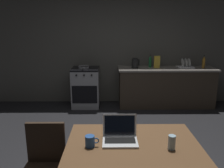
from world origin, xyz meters
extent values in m
plane|color=black|center=(0.00, 0.00, 0.00)|extent=(12.00, 12.00, 0.00)
cube|color=#4E4C46|center=(0.30, 2.61, 1.29)|extent=(6.40, 0.10, 2.58)
cube|color=#382D23|center=(1.19, 2.26, 0.42)|extent=(2.10, 0.60, 0.84)
cube|color=gray|center=(1.19, 2.26, 0.86)|extent=(2.16, 0.64, 0.04)
cube|color=gray|center=(-0.63, 2.26, 0.42)|extent=(0.60, 0.60, 0.84)
cube|color=black|center=(-0.63, 2.26, 0.86)|extent=(0.60, 0.60, 0.04)
cube|color=black|center=(-0.63, 1.95, 0.35)|extent=(0.54, 0.01, 0.39)
cylinder|color=black|center=(-0.79, 1.94, 0.78)|extent=(0.04, 0.02, 0.04)
cylinder|color=black|center=(-0.63, 1.94, 0.78)|extent=(0.04, 0.02, 0.04)
cylinder|color=black|center=(-0.47, 1.94, 0.78)|extent=(0.04, 0.02, 0.04)
cube|color=brown|center=(0.13, -0.93, 0.73)|extent=(1.21, 0.85, 0.04)
cylinder|color=brown|center=(-0.42, -0.57, 0.36)|extent=(0.05, 0.05, 0.71)
cylinder|color=brown|center=(0.67, -0.57, 0.36)|extent=(0.05, 0.05, 0.71)
cube|color=#2D2116|center=(-0.72, -0.74, 0.66)|extent=(0.38, 0.04, 0.42)
cube|color=silver|center=(0.01, -0.93, 0.76)|extent=(0.32, 0.22, 0.02)
cube|color=black|center=(0.01, -0.91, 0.77)|extent=(0.28, 0.12, 0.00)
cube|color=silver|center=(0.01, -0.80, 0.87)|extent=(0.32, 0.05, 0.21)
cube|color=black|center=(0.01, -0.80, 0.87)|extent=(0.29, 0.03, 0.18)
cylinder|color=black|center=(0.48, 2.26, 0.89)|extent=(0.15, 0.15, 0.02)
cylinder|color=black|center=(0.48, 2.26, 0.99)|extent=(0.15, 0.15, 0.19)
cylinder|color=black|center=(0.48, 2.26, 1.10)|extent=(0.09, 0.09, 0.02)
cube|color=black|center=(0.57, 2.26, 1.00)|extent=(0.02, 0.02, 0.13)
cylinder|color=#8C601E|center=(1.99, 2.21, 0.98)|extent=(0.06, 0.06, 0.21)
cone|color=#8C601E|center=(1.99, 2.21, 1.12)|extent=(0.06, 0.06, 0.06)
cylinder|color=black|center=(1.99, 2.21, 1.16)|extent=(0.03, 0.03, 0.02)
cylinder|color=gray|center=(-0.66, 2.24, 0.89)|extent=(0.23, 0.23, 0.01)
torus|color=gray|center=(-0.66, 2.24, 0.92)|extent=(0.25, 0.25, 0.02)
cylinder|color=black|center=(-0.66, 2.03, 0.90)|extent=(0.02, 0.18, 0.02)
cylinder|color=#264C8C|center=(-0.26, -0.99, 0.80)|extent=(0.09, 0.09, 0.10)
torus|color=#264C8C|center=(-0.20, -0.99, 0.81)|extent=(0.05, 0.01, 0.05)
cylinder|color=#99B7C6|center=(0.45, -1.04, 0.81)|extent=(0.06, 0.06, 0.13)
cube|color=gold|center=(0.97, 2.28, 1.01)|extent=(0.13, 0.05, 0.26)
cube|color=silver|center=(1.61, 2.26, 0.90)|extent=(0.34, 0.26, 0.03)
cylinder|color=white|center=(1.54, 2.26, 1.00)|extent=(0.04, 0.18, 0.18)
cylinder|color=white|center=(1.61, 2.26, 1.00)|extent=(0.04, 0.18, 0.18)
cylinder|color=white|center=(1.68, 2.26, 1.00)|extent=(0.04, 0.18, 0.18)
cylinder|color=#19592D|center=(0.83, 2.34, 0.98)|extent=(0.07, 0.07, 0.20)
cone|color=#19592D|center=(0.83, 2.34, 1.11)|extent=(0.07, 0.07, 0.06)
cylinder|color=black|center=(0.83, 2.34, 1.15)|extent=(0.03, 0.03, 0.02)
camera|label=1|loc=(-0.08, -2.86, 1.79)|focal=37.38mm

